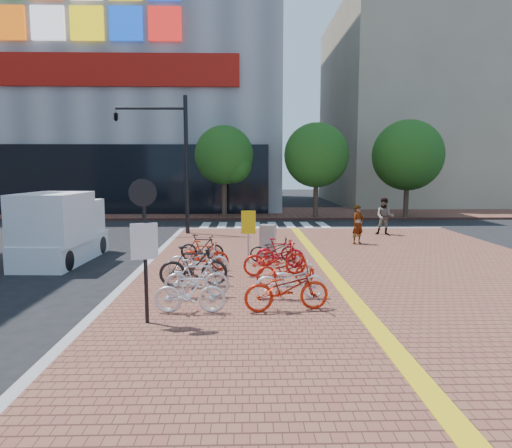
{
  "coord_description": "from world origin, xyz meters",
  "views": [
    {
      "loc": [
        -0.65,
        -12.32,
        3.36
      ],
      "look_at": [
        -0.24,
        4.45,
        1.3
      ],
      "focal_mm": 32.0,
      "sensor_mm": 36.0,
      "label": 1
    }
  ],
  "objects_px": {
    "pedestrian_a": "(358,225)",
    "notice_sign": "(144,233)",
    "bike_10": "(280,253)",
    "bike_1": "(197,278)",
    "pedestrian_b": "(385,216)",
    "traffic_light_pole": "(154,139)",
    "bike_7": "(290,281)",
    "bike_9": "(275,259)",
    "utility_box": "(268,241)",
    "bike_0": "(190,292)",
    "bike_3": "(198,260)",
    "bike_2": "(193,266)",
    "bike_8": "(285,270)",
    "bike_11": "(273,250)",
    "bike_4": "(205,255)",
    "yellow_sign": "(248,227)",
    "box_truck": "(61,229)",
    "bike_6": "(287,288)",
    "bike_5": "(202,248)"
  },
  "relations": [
    {
      "from": "bike_1",
      "to": "notice_sign",
      "type": "height_order",
      "value": "notice_sign"
    },
    {
      "from": "bike_7",
      "to": "pedestrian_a",
      "type": "xyz_separation_m",
      "value": [
        3.69,
        8.15,
        0.37
      ]
    },
    {
      "from": "bike_10",
      "to": "bike_9",
      "type": "bearing_deg",
      "value": 177.94
    },
    {
      "from": "bike_7",
      "to": "utility_box",
      "type": "xyz_separation_m",
      "value": [
        -0.28,
        5.35,
        0.13
      ]
    },
    {
      "from": "notice_sign",
      "to": "box_truck",
      "type": "bearing_deg",
      "value": 122.65
    },
    {
      "from": "notice_sign",
      "to": "traffic_light_pole",
      "type": "bearing_deg",
      "value": 100.01
    },
    {
      "from": "utility_box",
      "to": "bike_3",
      "type": "bearing_deg",
      "value": -127.63
    },
    {
      "from": "bike_2",
      "to": "traffic_light_pole",
      "type": "xyz_separation_m",
      "value": [
        -2.98,
        10.28,
        4.05
      ]
    },
    {
      "from": "bike_7",
      "to": "yellow_sign",
      "type": "xyz_separation_m",
      "value": [
        -1.0,
        4.27,
        0.78
      ]
    },
    {
      "from": "bike_10",
      "to": "utility_box",
      "type": "relative_size",
      "value": 1.34
    },
    {
      "from": "pedestrian_a",
      "to": "notice_sign",
      "type": "bearing_deg",
      "value": -157.84
    },
    {
      "from": "pedestrian_b",
      "to": "utility_box",
      "type": "distance_m",
      "value": 8.04
    },
    {
      "from": "bike_2",
      "to": "pedestrian_b",
      "type": "xyz_separation_m",
      "value": [
        8.16,
        9.51,
        0.33
      ]
    },
    {
      "from": "bike_2",
      "to": "bike_3",
      "type": "bearing_deg",
      "value": -5.0
    },
    {
      "from": "bike_11",
      "to": "pedestrian_b",
      "type": "bearing_deg",
      "value": -44.22
    },
    {
      "from": "bike_11",
      "to": "bike_7",
      "type": "bearing_deg",
      "value": -179.9
    },
    {
      "from": "bike_6",
      "to": "pedestrian_b",
      "type": "bearing_deg",
      "value": -36.16
    },
    {
      "from": "bike_7",
      "to": "pedestrian_a",
      "type": "distance_m",
      "value": 8.96
    },
    {
      "from": "bike_0",
      "to": "bike_3",
      "type": "bearing_deg",
      "value": 3.06
    },
    {
      "from": "pedestrian_a",
      "to": "traffic_light_pole",
      "type": "relative_size",
      "value": 0.25
    },
    {
      "from": "bike_3",
      "to": "bike_7",
      "type": "height_order",
      "value": "bike_3"
    },
    {
      "from": "bike_4",
      "to": "bike_11",
      "type": "xyz_separation_m",
      "value": [
        2.25,
        1.17,
        -0.04
      ]
    },
    {
      "from": "bike_2",
      "to": "pedestrian_a",
      "type": "distance_m",
      "value": 9.28
    },
    {
      "from": "bike_4",
      "to": "pedestrian_a",
      "type": "bearing_deg",
      "value": -41.17
    },
    {
      "from": "bike_5",
      "to": "bike_11",
      "type": "relative_size",
      "value": 0.96
    },
    {
      "from": "bike_5",
      "to": "notice_sign",
      "type": "bearing_deg",
      "value": -175.91
    },
    {
      "from": "bike_3",
      "to": "bike_7",
      "type": "bearing_deg",
      "value": -134.2
    },
    {
      "from": "bike_1",
      "to": "bike_8",
      "type": "relative_size",
      "value": 0.98
    },
    {
      "from": "bike_2",
      "to": "bike_10",
      "type": "xyz_separation_m",
      "value": [
        2.54,
        2.35,
        -0.08
      ]
    },
    {
      "from": "bike_3",
      "to": "notice_sign",
      "type": "distance_m",
      "value": 4.46
    },
    {
      "from": "bike_5",
      "to": "notice_sign",
      "type": "xyz_separation_m",
      "value": [
        -0.55,
        -6.44,
        1.43
      ]
    },
    {
      "from": "yellow_sign",
      "to": "box_truck",
      "type": "bearing_deg",
      "value": 170.45
    },
    {
      "from": "bike_1",
      "to": "pedestrian_b",
      "type": "relative_size",
      "value": 0.91
    },
    {
      "from": "bike_7",
      "to": "bike_9",
      "type": "distance_m",
      "value": 2.5
    },
    {
      "from": "utility_box",
      "to": "yellow_sign",
      "type": "relative_size",
      "value": 0.66
    },
    {
      "from": "bike_2",
      "to": "bike_6",
      "type": "relative_size",
      "value": 0.95
    },
    {
      "from": "bike_10",
      "to": "traffic_light_pole",
      "type": "distance_m",
      "value": 10.51
    },
    {
      "from": "bike_0",
      "to": "bike_7",
      "type": "xyz_separation_m",
      "value": [
        2.33,
        1.07,
        -0.02
      ]
    },
    {
      "from": "notice_sign",
      "to": "utility_box",
      "type": "bearing_deg",
      "value": 67.86
    },
    {
      "from": "bike_2",
      "to": "utility_box",
      "type": "xyz_separation_m",
      "value": [
        2.23,
        4.09,
        0.03
      ]
    },
    {
      "from": "pedestrian_a",
      "to": "pedestrian_b",
      "type": "relative_size",
      "value": 0.93
    },
    {
      "from": "bike_5",
      "to": "bike_6",
      "type": "relative_size",
      "value": 0.79
    },
    {
      "from": "bike_11",
      "to": "bike_9",
      "type": "bearing_deg",
      "value": 176.38
    },
    {
      "from": "bike_2",
      "to": "pedestrian_a",
      "type": "relative_size",
      "value": 1.12
    },
    {
      "from": "notice_sign",
      "to": "bike_10",
      "type": "bearing_deg",
      "value": 59.16
    },
    {
      "from": "bike_4",
      "to": "yellow_sign",
      "type": "relative_size",
      "value": 0.87
    },
    {
      "from": "bike_1",
      "to": "box_truck",
      "type": "xyz_separation_m",
      "value": [
        -5.4,
        5.22,
        0.55
      ]
    },
    {
      "from": "bike_5",
      "to": "bike_6",
      "type": "distance_m",
      "value": 6.16
    },
    {
      "from": "bike_8",
      "to": "traffic_light_pole",
      "type": "relative_size",
      "value": 0.25
    },
    {
      "from": "bike_9",
      "to": "yellow_sign",
      "type": "xyz_separation_m",
      "value": [
        -0.79,
        1.77,
        0.73
      ]
    }
  ]
}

